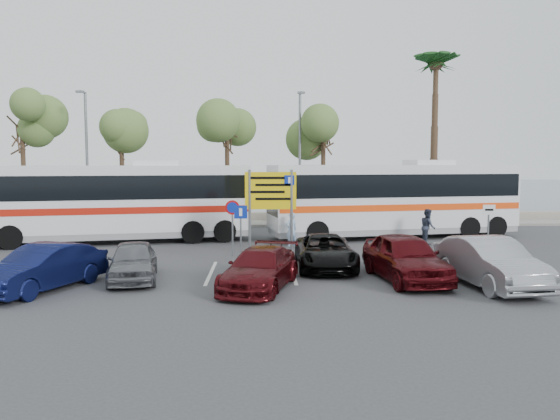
{
  "coord_description": "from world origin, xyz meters",
  "views": [
    {
      "loc": [
        0.57,
        -20.14,
        3.88
      ],
      "look_at": [
        1.4,
        3.0,
        1.88
      ],
      "focal_mm": 35.0,
      "sensor_mm": 36.0,
      "label": 1
    }
  ],
  "objects_px": {
    "pedestrian_near": "(291,230)",
    "car_silver_b": "(490,262)",
    "car_blue": "(43,268)",
    "car_red": "(405,257)",
    "street_lamp_left": "(86,151)",
    "pedestrian_far": "(428,227)",
    "street_lamp_right": "(300,151)",
    "coach_bus_left": "(116,205)",
    "direction_sign": "(271,197)",
    "car_maroon": "(260,269)",
    "suv_black": "(325,252)",
    "coach_bus_right": "(394,202)",
    "car_silver_a": "(133,261)"
  },
  "relations": [
    {
      "from": "direction_sign",
      "to": "pedestrian_far",
      "type": "distance_m",
      "value": 8.07
    },
    {
      "from": "street_lamp_left",
      "to": "coach_bus_left",
      "type": "height_order",
      "value": "street_lamp_left"
    },
    {
      "from": "car_silver_b",
      "to": "pedestrian_near",
      "type": "bearing_deg",
      "value": 116.65
    },
    {
      "from": "street_lamp_left",
      "to": "car_maroon",
      "type": "relative_size",
      "value": 1.86
    },
    {
      "from": "street_lamp_left",
      "to": "coach_bus_left",
      "type": "xyz_separation_m",
      "value": [
        3.5,
        -6.86,
        -2.74
      ]
    },
    {
      "from": "coach_bus_right",
      "to": "car_silver_a",
      "type": "height_order",
      "value": "coach_bus_right"
    },
    {
      "from": "street_lamp_right",
      "to": "car_blue",
      "type": "bearing_deg",
      "value": -118.03
    },
    {
      "from": "car_blue",
      "to": "pedestrian_near",
      "type": "xyz_separation_m",
      "value": [
        8.06,
        8.5,
        0.09
      ]
    },
    {
      "from": "coach_bus_right",
      "to": "car_maroon",
      "type": "height_order",
      "value": "coach_bus_right"
    },
    {
      "from": "car_blue",
      "to": "car_silver_b",
      "type": "bearing_deg",
      "value": 23.26
    },
    {
      "from": "street_lamp_right",
      "to": "pedestrian_far",
      "type": "xyz_separation_m",
      "value": [
        5.57,
        -8.01,
        -3.75
      ]
    },
    {
      "from": "car_blue",
      "to": "car_red",
      "type": "bearing_deg",
      "value": 28.24
    },
    {
      "from": "car_red",
      "to": "pedestrian_far",
      "type": "height_order",
      "value": "pedestrian_far"
    },
    {
      "from": "car_maroon",
      "to": "street_lamp_left",
      "type": "bearing_deg",
      "value": 138.28
    },
    {
      "from": "car_silver_a",
      "to": "suv_black",
      "type": "height_order",
      "value": "car_silver_a"
    },
    {
      "from": "direction_sign",
      "to": "car_blue",
      "type": "bearing_deg",
      "value": -136.53
    },
    {
      "from": "direction_sign",
      "to": "car_silver_b",
      "type": "xyz_separation_m",
      "value": [
        6.74,
        -6.7,
        -1.66
      ]
    },
    {
      "from": "coach_bus_left",
      "to": "pedestrian_far",
      "type": "bearing_deg",
      "value": -4.38
    },
    {
      "from": "car_blue",
      "to": "suv_black",
      "type": "xyz_separation_m",
      "value": [
        9.0,
        3.14,
        -0.08
      ]
    },
    {
      "from": "direction_sign",
      "to": "suv_black",
      "type": "relative_size",
      "value": 0.8
    },
    {
      "from": "car_maroon",
      "to": "coach_bus_left",
      "type": "bearing_deg",
      "value": 141.22
    },
    {
      "from": "direction_sign",
      "to": "coach_bus_right",
      "type": "height_order",
      "value": "coach_bus_right"
    },
    {
      "from": "car_maroon",
      "to": "pedestrian_far",
      "type": "relative_size",
      "value": 2.53
    },
    {
      "from": "suv_black",
      "to": "direction_sign",
      "type": "bearing_deg",
      "value": 119.48
    },
    {
      "from": "car_blue",
      "to": "direction_sign",
      "type": "bearing_deg",
      "value": 66.74
    },
    {
      "from": "coach_bus_left",
      "to": "car_silver_b",
      "type": "bearing_deg",
      "value": -35.51
    },
    {
      "from": "direction_sign",
      "to": "pedestrian_near",
      "type": "xyz_separation_m",
      "value": [
        1.0,
        1.8,
        -1.64
      ]
    },
    {
      "from": "car_blue",
      "to": "street_lamp_left",
      "type": "bearing_deg",
      "value": 126.3
    },
    {
      "from": "pedestrian_far",
      "to": "street_lamp_left",
      "type": "bearing_deg",
      "value": 70.53
    },
    {
      "from": "street_lamp_left",
      "to": "car_red",
      "type": "xyz_separation_m",
      "value": [
        15.34,
        -16.03,
        -3.82
      ]
    },
    {
      "from": "coach_bus_left",
      "to": "coach_bus_right",
      "type": "xyz_separation_m",
      "value": [
        14.0,
        1.26,
        0.01
      ]
    },
    {
      "from": "car_red",
      "to": "direction_sign",
      "type": "bearing_deg",
      "value": 120.33
    },
    {
      "from": "car_maroon",
      "to": "car_silver_b",
      "type": "height_order",
      "value": "car_silver_b"
    },
    {
      "from": "street_lamp_right",
      "to": "suv_black",
      "type": "relative_size",
      "value": 1.79
    },
    {
      "from": "coach_bus_left",
      "to": "coach_bus_right",
      "type": "distance_m",
      "value": 14.06
    },
    {
      "from": "car_blue",
      "to": "pedestrian_far",
      "type": "bearing_deg",
      "value": 54.89
    },
    {
      "from": "coach_bus_left",
      "to": "coach_bus_right",
      "type": "height_order",
      "value": "coach_bus_right"
    },
    {
      "from": "car_silver_a",
      "to": "car_red",
      "type": "relative_size",
      "value": 0.83
    },
    {
      "from": "car_maroon",
      "to": "pedestrian_near",
      "type": "distance_m",
      "value": 8.63
    },
    {
      "from": "street_lamp_right",
      "to": "car_maroon",
      "type": "height_order",
      "value": "street_lamp_right"
    },
    {
      "from": "car_maroon",
      "to": "car_silver_b",
      "type": "distance_m",
      "value": 7.2
    },
    {
      "from": "street_lamp_left",
      "to": "suv_black",
      "type": "height_order",
      "value": "street_lamp_left"
    },
    {
      "from": "pedestrian_near",
      "to": "car_silver_b",
      "type": "bearing_deg",
      "value": 96.4
    },
    {
      "from": "car_red",
      "to": "street_lamp_right",
      "type": "bearing_deg",
      "value": 91.39
    },
    {
      "from": "coach_bus_left",
      "to": "pedestrian_near",
      "type": "relative_size",
      "value": 8.31
    },
    {
      "from": "car_red",
      "to": "car_silver_b",
      "type": "xyz_separation_m",
      "value": [
        2.4,
        -0.99,
        -0.01
      ]
    },
    {
      "from": "street_lamp_left",
      "to": "pedestrian_far",
      "type": "relative_size",
      "value": 4.71
    },
    {
      "from": "street_lamp_right",
      "to": "coach_bus_left",
      "type": "relative_size",
      "value": 0.61
    },
    {
      "from": "car_silver_a",
      "to": "pedestrian_far",
      "type": "relative_size",
      "value": 2.23
    },
    {
      "from": "street_lamp_right",
      "to": "pedestrian_near",
      "type": "xyz_separation_m",
      "value": [
        -1.0,
        -8.52,
        -3.81
      ]
    }
  ]
}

